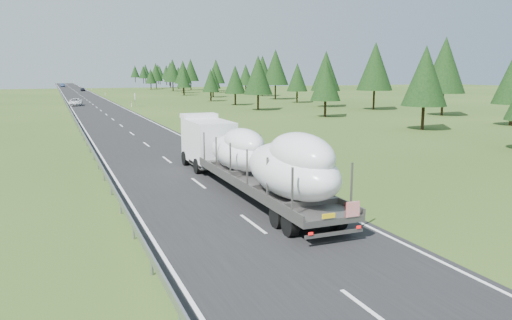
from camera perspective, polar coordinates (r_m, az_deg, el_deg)
name	(u,v)px	position (r m, az deg, el deg)	size (l,w,h in m)	color
ground	(253,224)	(22.72, -0.36, -7.35)	(400.00, 400.00, 0.00)	#314A18
road_surface	(89,102)	(120.57, -18.52, 6.32)	(10.00, 400.00, 0.02)	black
guardrail	(64,100)	(120.24, -21.06, 6.45)	(0.10, 400.00, 0.76)	slate
marker_posts	(97,91)	(175.83, -17.67, 7.56)	(0.13, 350.08, 1.00)	silver
highway_sign	(135,97)	(101.39, -13.69, 6.96)	(0.08, 0.90, 2.60)	slate
tree_line_right	(223,72)	(153.81, -3.83, 10.00)	(28.13, 344.41, 12.24)	black
boat_truck	(251,156)	(27.68, -0.61, 0.51)	(3.09, 20.14, 4.16)	white
distant_van	(76,102)	(107.82, -19.92, 6.25)	(2.46, 5.34, 1.48)	silver
distant_car_dark	(83,89)	(188.38, -19.19, 7.64)	(1.51, 3.76, 1.28)	black
distant_car_blue	(62,85)	(244.48, -21.26, 7.98)	(1.67, 4.78, 1.58)	#192947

